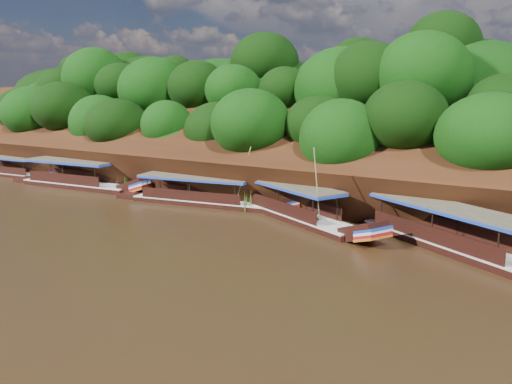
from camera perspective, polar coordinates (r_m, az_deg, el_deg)
ground at (r=29.54m, az=-0.18°, el=-6.95°), size 160.00×160.00×0.00m
riverbank at (r=49.23m, az=14.57°, el=2.22°), size 120.00×30.06×19.40m
boat_0 at (r=31.32m, az=22.95°, el=-5.66°), size 15.15×9.91×6.00m
boat_1 at (r=36.60m, az=5.30°, el=-2.50°), size 14.50×8.24×6.23m
boat_2 at (r=41.95m, az=-5.08°, el=-0.82°), size 15.23×4.71×6.17m
boat_3 at (r=52.43m, az=-19.07°, el=1.08°), size 15.50×4.05×3.26m
boat_4 at (r=62.73m, az=-25.54°, el=2.04°), size 12.43×3.15×2.61m
reeds at (r=38.49m, az=4.14°, el=-1.31°), size 49.86×2.81×2.12m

